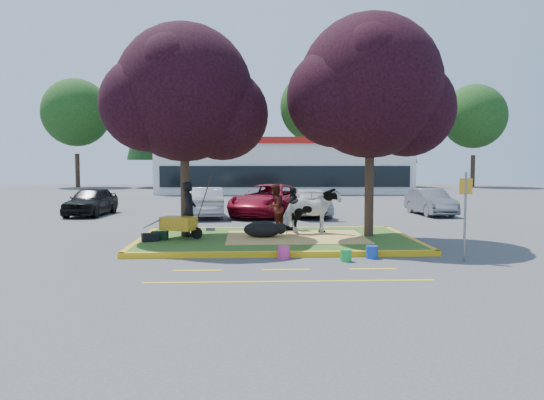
{
  "coord_description": "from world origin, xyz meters",
  "views": [
    {
      "loc": [
        -0.84,
        -16.05,
        2.42
      ],
      "look_at": [
        -0.1,
        0.5,
        1.26
      ],
      "focal_mm": 35.0,
      "sensor_mm": 36.0,
      "label": 1
    }
  ],
  "objects_px": {
    "cow": "(311,211)",
    "bucket_green": "(346,255)",
    "bucket_pink": "(284,252)",
    "car_black": "(91,201)",
    "wheelbarrow": "(179,224)",
    "calf": "(263,229)",
    "bucket_blue": "(372,252)",
    "car_silver": "(205,202)",
    "handler": "(189,209)",
    "sign_post": "(465,207)"
  },
  "relations": [
    {
      "from": "calf",
      "to": "bucket_pink",
      "type": "height_order",
      "value": "calf"
    },
    {
      "from": "car_black",
      "to": "wheelbarrow",
      "type": "bearing_deg",
      "value": -55.08
    },
    {
      "from": "cow",
      "to": "calf",
      "type": "relative_size",
      "value": 1.53
    },
    {
      "from": "calf",
      "to": "bucket_blue",
      "type": "height_order",
      "value": "calf"
    },
    {
      "from": "car_silver",
      "to": "bucket_blue",
      "type": "bearing_deg",
      "value": 108.9
    },
    {
      "from": "wheelbarrow",
      "to": "bucket_green",
      "type": "relative_size",
      "value": 5.91
    },
    {
      "from": "bucket_green",
      "to": "handler",
      "type": "bearing_deg",
      "value": 139.94
    },
    {
      "from": "handler",
      "to": "bucket_blue",
      "type": "distance_m",
      "value": 5.94
    },
    {
      "from": "bucket_pink",
      "to": "bucket_blue",
      "type": "relative_size",
      "value": 1.0
    },
    {
      "from": "wheelbarrow",
      "to": "car_black",
      "type": "bearing_deg",
      "value": 144.02
    },
    {
      "from": "handler",
      "to": "bucket_green",
      "type": "distance_m",
      "value": 5.58
    },
    {
      "from": "cow",
      "to": "calf",
      "type": "xyz_separation_m",
      "value": [
        -1.57,
        -0.65,
        -0.49
      ]
    },
    {
      "from": "car_silver",
      "to": "calf",
      "type": "bearing_deg",
      "value": 100.28
    },
    {
      "from": "handler",
      "to": "car_black",
      "type": "bearing_deg",
      "value": 34.79
    },
    {
      "from": "sign_post",
      "to": "bucket_blue",
      "type": "height_order",
      "value": "sign_post"
    },
    {
      "from": "bucket_pink",
      "to": "car_black",
      "type": "relative_size",
      "value": 0.08
    },
    {
      "from": "cow",
      "to": "sign_post",
      "type": "relative_size",
      "value": 0.8
    },
    {
      "from": "handler",
      "to": "car_silver",
      "type": "bearing_deg",
      "value": 2.59
    },
    {
      "from": "sign_post",
      "to": "bucket_green",
      "type": "distance_m",
      "value": 3.18
    },
    {
      "from": "car_black",
      "to": "bucket_pink",
      "type": "bearing_deg",
      "value": -49.88
    },
    {
      "from": "cow",
      "to": "bucket_pink",
      "type": "relative_size",
      "value": 5.48
    },
    {
      "from": "calf",
      "to": "bucket_pink",
      "type": "xyz_separation_m",
      "value": [
        0.46,
        -2.78,
        -0.24
      ]
    },
    {
      "from": "cow",
      "to": "sign_post",
      "type": "xyz_separation_m",
      "value": [
        3.34,
        -3.91,
        0.44
      ]
    },
    {
      "from": "car_black",
      "to": "calf",
      "type": "bearing_deg",
      "value": -43.81
    },
    {
      "from": "wheelbarrow",
      "to": "bucket_blue",
      "type": "xyz_separation_m",
      "value": [
        5.21,
        -2.62,
        -0.45
      ]
    },
    {
      "from": "handler",
      "to": "sign_post",
      "type": "distance_m",
      "value": 8.02
    },
    {
      "from": "wheelbarrow",
      "to": "bucket_green",
      "type": "bearing_deg",
      "value": -10.09
    },
    {
      "from": "car_silver",
      "to": "bucket_green",
      "type": "bearing_deg",
      "value": 104.86
    },
    {
      "from": "bucket_blue",
      "to": "car_silver",
      "type": "xyz_separation_m",
      "value": [
        -5.06,
        10.54,
        0.51
      ]
    },
    {
      "from": "cow",
      "to": "car_black",
      "type": "relative_size",
      "value": 0.45
    },
    {
      "from": "handler",
      "to": "sign_post",
      "type": "xyz_separation_m",
      "value": [
        7.17,
        -3.59,
        0.34
      ]
    },
    {
      "from": "cow",
      "to": "handler",
      "type": "height_order",
      "value": "handler"
    },
    {
      "from": "bucket_green",
      "to": "bucket_pink",
      "type": "xyz_separation_m",
      "value": [
        -1.5,
        0.45,
        0.01
      ]
    },
    {
      "from": "bucket_blue",
      "to": "car_black",
      "type": "relative_size",
      "value": 0.08
    },
    {
      "from": "wheelbarrow",
      "to": "handler",
      "type": "bearing_deg",
      "value": 88.87
    },
    {
      "from": "cow",
      "to": "sign_post",
      "type": "height_order",
      "value": "sign_post"
    },
    {
      "from": "cow",
      "to": "bucket_blue",
      "type": "xyz_separation_m",
      "value": [
        1.13,
        -3.49,
        -0.73
      ]
    },
    {
      "from": "sign_post",
      "to": "bucket_pink",
      "type": "xyz_separation_m",
      "value": [
        -4.45,
        0.48,
        -1.18
      ]
    },
    {
      "from": "calf",
      "to": "handler",
      "type": "distance_m",
      "value": 2.35
    },
    {
      "from": "cow",
      "to": "bucket_blue",
      "type": "relative_size",
      "value": 5.46
    },
    {
      "from": "sign_post",
      "to": "bucket_pink",
      "type": "distance_m",
      "value": 4.63
    },
    {
      "from": "handler",
      "to": "bucket_blue",
      "type": "height_order",
      "value": "handler"
    },
    {
      "from": "handler",
      "to": "bucket_pink",
      "type": "distance_m",
      "value": 4.21
    },
    {
      "from": "wheelbarrow",
      "to": "bucket_pink",
      "type": "bearing_deg",
      "value": -16.96
    },
    {
      "from": "handler",
      "to": "wheelbarrow",
      "type": "distance_m",
      "value": 0.71
    },
    {
      "from": "cow",
      "to": "bucket_green",
      "type": "relative_size",
      "value": 5.94
    },
    {
      "from": "calf",
      "to": "car_black",
      "type": "height_order",
      "value": "car_black"
    },
    {
      "from": "cow",
      "to": "bucket_green",
      "type": "distance_m",
      "value": 3.96
    },
    {
      "from": "handler",
      "to": "sign_post",
      "type": "relative_size",
      "value": 0.77
    },
    {
      "from": "cow",
      "to": "bucket_pink",
      "type": "xyz_separation_m",
      "value": [
        -1.11,
        -3.43,
        -0.73
      ]
    }
  ]
}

